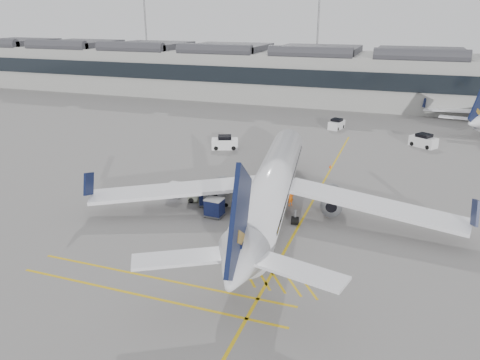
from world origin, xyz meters
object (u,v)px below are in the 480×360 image
(belt_loader, at_px, (239,200))
(ramp_agent_b, at_px, (215,206))
(airliner_main, at_px, (272,186))
(baggage_cart_a, at_px, (281,190))
(ramp_agent_a, at_px, (291,197))
(pushback_tug, at_px, (200,195))

(belt_loader, distance_m, ramp_agent_b, 3.51)
(airliner_main, xyz_separation_m, baggage_cart_a, (-0.14, 4.41, -2.13))
(belt_loader, xyz_separation_m, ramp_agent_a, (5.33, 1.71, 0.42))
(ramp_agent_a, bearing_deg, airliner_main, -169.20)
(ramp_agent_a, bearing_deg, ramp_agent_b, 159.01)
(airliner_main, xyz_separation_m, belt_loader, (-4.06, 1.33, -2.65))
(belt_loader, relative_size, ramp_agent_a, 2.46)
(belt_loader, distance_m, ramp_agent_a, 5.62)
(ramp_agent_a, height_order, ramp_agent_b, ramp_agent_a)
(pushback_tug, bearing_deg, ramp_agent_a, -9.49)
(baggage_cart_a, bearing_deg, pushback_tug, -159.29)
(airliner_main, bearing_deg, baggage_cart_a, 83.38)
(airliner_main, height_order, ramp_agent_b, airliner_main)
(belt_loader, distance_m, baggage_cart_a, 5.01)
(airliner_main, relative_size, belt_loader, 8.51)
(baggage_cart_a, xyz_separation_m, ramp_agent_a, (1.41, -1.37, -0.10))
(baggage_cart_a, height_order, ramp_agent_a, baggage_cart_a)
(belt_loader, height_order, pushback_tug, belt_loader)
(ramp_agent_a, distance_m, pushback_tug, 10.06)
(baggage_cart_a, relative_size, ramp_agent_a, 1.03)
(airliner_main, height_order, ramp_agent_a, airliner_main)
(airliner_main, distance_m, baggage_cart_a, 4.90)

